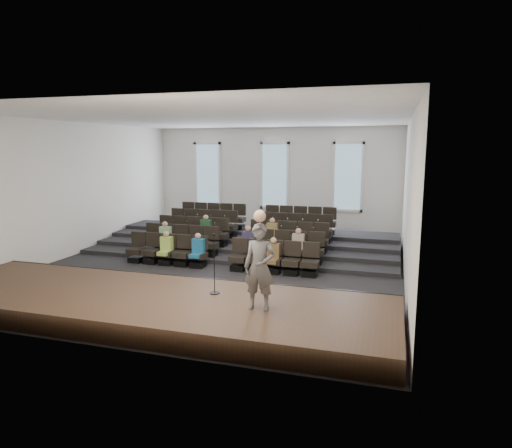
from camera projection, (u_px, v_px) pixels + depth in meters
The scene contains 14 objects.
ground at pixel (224, 264), 15.96m from camera, with size 14.00×14.00×0.00m, color black.
ceiling at pixel (223, 118), 15.13m from camera, with size 12.00×14.00×0.02m, color white.
wall_back at pixel (275, 180), 22.17m from camera, with size 12.00×0.04×5.00m, color white.
wall_front at pixel (95, 227), 8.92m from camera, with size 12.00×0.04×5.00m, color white.
wall_left at pixel (75, 189), 17.27m from camera, with size 0.04×14.00×5.00m, color white.
wall_right at pixel (409, 199), 13.82m from camera, with size 0.04×14.00×5.00m, color white.
stage at pixel (150, 305), 11.10m from camera, with size 11.80×3.60×0.50m, color #3C251A.
stage_lip at pixel (182, 285), 12.78m from camera, with size 11.80×0.06×0.52m, color black.
risers at pixel (251, 241), 18.92m from camera, with size 11.80×4.80×0.60m.
seating_rows at pixel (239, 237), 17.30m from camera, with size 6.80×4.70×1.67m.
windows at pixel (275, 176), 22.07m from camera, with size 8.44×0.10×3.24m.
audience at pixel (227, 240), 16.13m from camera, with size 5.45×2.64×1.10m.
speaker at pixel (260, 267), 9.99m from camera, with size 0.70×0.46×1.92m, color #53504E.
mic_stand at pixel (214, 276), 11.15m from camera, with size 0.25×0.25×1.51m.
Camera 1 is at (5.56, -14.52, 4.04)m, focal length 32.00 mm.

